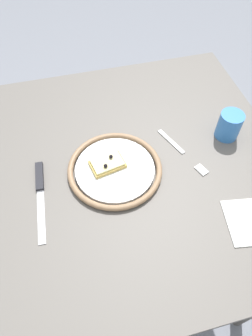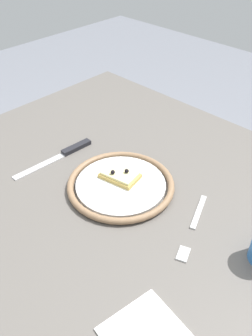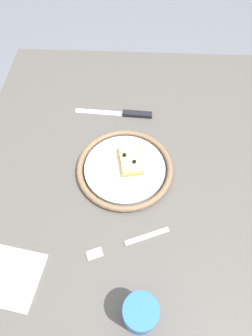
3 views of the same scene
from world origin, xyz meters
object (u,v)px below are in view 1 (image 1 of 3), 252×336
plate (115,169)px  napkin (252,221)px  pizza_slice_near (107,163)px  cup (229,125)px  fork (182,152)px  knife (40,187)px  dining_table (110,188)px

plate → napkin: size_ratio=2.09×
pizza_slice_near → cup: 0.37m
plate → fork: bearing=-175.2°
knife → fork: (-0.41, -0.02, -0.00)m
pizza_slice_near → napkin: bearing=141.0°
plate → pizza_slice_near: size_ratio=2.56×
cup → fork: bearing=11.2°
cup → plate: bearing=7.5°
dining_table → pizza_slice_near: 0.12m
fork → napkin: (-0.09, 0.25, 0.00)m
dining_table → napkin: size_ratio=8.21×
dining_table → fork: bearing=-179.3°
knife → napkin: bearing=155.2°
dining_table → plate: plate is taller
fork → cup: 0.16m
napkin → fork: bearing=-70.6°
pizza_slice_near → knife: (0.19, 0.02, -0.02)m
plate → napkin: bearing=141.3°
dining_table → napkin: bearing=141.3°
pizza_slice_near → knife: pizza_slice_near is taller
plate → dining_table: bearing=-40.1°
dining_table → cup: 0.40m
dining_table → pizza_slice_near: bearing=-75.7°
pizza_slice_near → cup: (-0.37, -0.03, 0.02)m
pizza_slice_near → cup: size_ratio=1.21×
pizza_slice_near → napkin: (-0.31, 0.25, -0.02)m
plate → pizza_slice_near: pizza_slice_near is taller
fork → napkin: 0.27m
dining_table → cup: cup is taller
dining_table → fork: (-0.22, -0.00, 0.10)m
cup → napkin: bearing=77.4°
plate → cup: (-0.35, -0.05, 0.03)m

